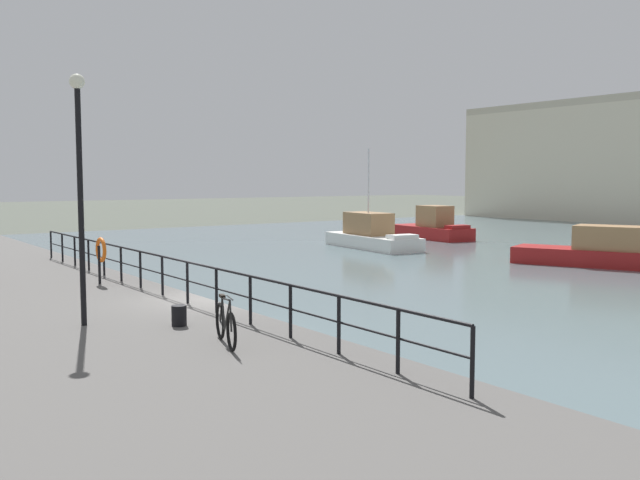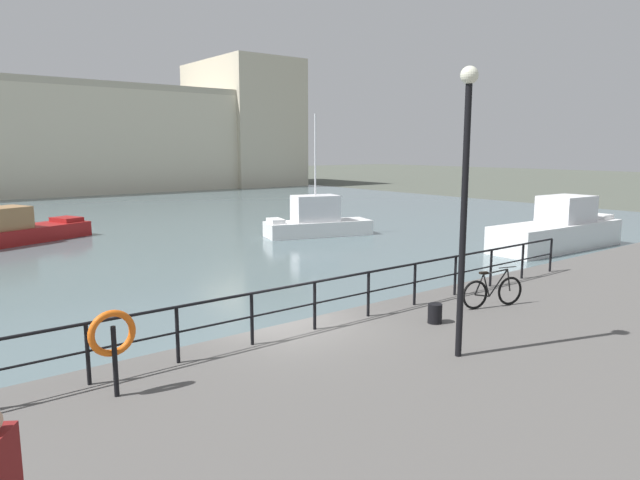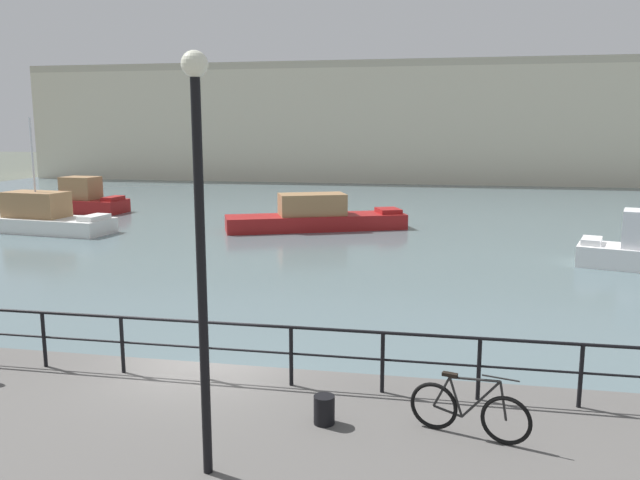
# 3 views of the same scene
# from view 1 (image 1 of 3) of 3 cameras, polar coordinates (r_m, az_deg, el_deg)

# --- Properties ---
(ground_plane) EXTENTS (240.00, 240.00, 0.00)m
(ground_plane) POSITION_cam_1_polar(r_m,az_deg,el_deg) (18.88, -8.85, -7.93)
(ground_plane) COLOR #4C5147
(moored_blue_motorboat) EXTENTS (9.85, 5.71, 1.96)m
(moored_blue_motorboat) POSITION_cam_1_polar(r_m,az_deg,el_deg) (36.21, 23.03, -0.94)
(moored_blue_motorboat) COLOR maroon
(moored_blue_motorboat) RESTS_ON water_basin
(moored_green_narrowboat) EXTENTS (7.63, 3.28, 6.00)m
(moored_green_narrowboat) POSITION_cam_1_polar(r_m,az_deg,el_deg) (42.84, 4.18, 0.39)
(moored_green_narrowboat) COLOR white
(moored_green_narrowboat) RESTS_ON water_basin
(moored_small_launch) EXTENTS (6.79, 2.90, 2.32)m
(moored_small_launch) POSITION_cam_1_polar(r_m,az_deg,el_deg) (49.96, 9.06, 0.99)
(moored_small_launch) COLOR maroon
(moored_small_launch) RESTS_ON water_basin
(quay_railing) EXTENTS (22.14, 0.07, 1.08)m
(quay_railing) POSITION_cam_1_polar(r_m,az_deg,el_deg) (19.44, -12.64, -2.22)
(quay_railing) COLOR black
(quay_railing) RESTS_ON quay_promenade
(parked_bicycle) EXTENTS (1.71, 0.56, 0.98)m
(parked_bicycle) POSITION_cam_1_polar(r_m,az_deg,el_deg) (13.49, -7.64, -6.80)
(parked_bicycle) COLOR black
(parked_bicycle) RESTS_ON quay_promenade
(mooring_bollard) EXTENTS (0.32, 0.32, 0.44)m
(mooring_bollard) POSITION_cam_1_polar(r_m,az_deg,el_deg) (15.40, -11.32, -6.01)
(mooring_bollard) COLOR black
(mooring_bollard) RESTS_ON quay_promenade
(life_ring_stand) EXTENTS (0.75, 0.16, 1.40)m
(life_ring_stand) POSITION_cam_1_polar(r_m,az_deg,el_deg) (21.92, -17.30, -0.89)
(life_ring_stand) COLOR black
(life_ring_stand) RESTS_ON quay_promenade
(quay_lamp_post) EXTENTS (0.32, 0.32, 5.31)m
(quay_lamp_post) POSITION_cam_1_polar(r_m,az_deg,el_deg) (15.71, -18.86, 5.44)
(quay_lamp_post) COLOR black
(quay_lamp_post) RESTS_ON quay_promenade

